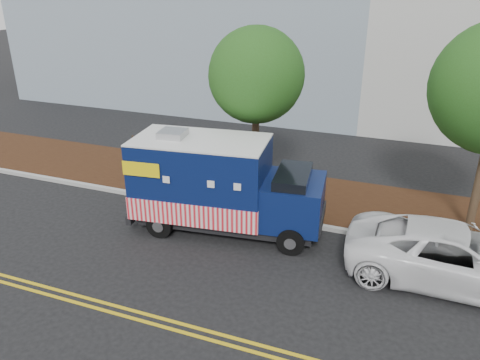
% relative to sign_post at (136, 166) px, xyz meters
% --- Properties ---
extents(ground, '(120.00, 120.00, 0.00)m').
position_rel_sign_post_xyz_m(ground, '(4.85, -1.55, -1.20)').
color(ground, black).
rests_on(ground, ground).
extents(curb, '(120.00, 0.18, 0.15)m').
position_rel_sign_post_xyz_m(curb, '(4.85, -0.15, -1.12)').
color(curb, '#9E9E99').
rests_on(curb, ground).
extents(mulch_strip, '(120.00, 4.00, 0.15)m').
position_rel_sign_post_xyz_m(mulch_strip, '(4.85, 1.95, -1.12)').
color(mulch_strip, black).
rests_on(mulch_strip, ground).
extents(centerline_near, '(120.00, 0.10, 0.01)m').
position_rel_sign_post_xyz_m(centerline_near, '(4.85, -6.00, -1.19)').
color(centerline_near, gold).
rests_on(centerline_near, ground).
extents(centerline_far, '(120.00, 0.10, 0.01)m').
position_rel_sign_post_xyz_m(centerline_far, '(4.85, -6.25, -1.19)').
color(centerline_far, gold).
rests_on(centerline_far, ground).
extents(tree_b, '(3.36, 3.36, 6.28)m').
position_rel_sign_post_xyz_m(tree_b, '(4.23, 1.56, 3.38)').
color(tree_b, '#38281C').
rests_on(tree_b, ground).
extents(sign_post, '(0.06, 0.06, 2.40)m').
position_rel_sign_post_xyz_m(sign_post, '(0.00, 0.00, 0.00)').
color(sign_post, '#473828').
rests_on(sign_post, ground).
extents(food_truck, '(6.46, 3.04, 3.29)m').
position_rel_sign_post_xyz_m(food_truck, '(3.94, -1.27, 0.29)').
color(food_truck, black).
rests_on(food_truck, ground).
extents(white_car, '(5.77, 2.69, 1.60)m').
position_rel_sign_post_xyz_m(white_car, '(11.11, -1.75, -0.40)').
color(white_car, white).
rests_on(white_car, ground).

